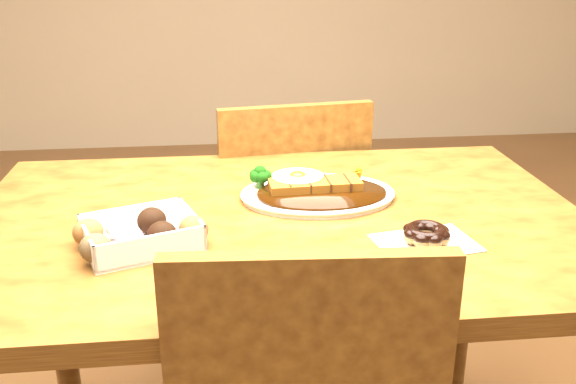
{
  "coord_description": "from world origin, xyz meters",
  "views": [
    {
      "loc": [
        -0.11,
        -1.15,
        1.24
      ],
      "look_at": [
        0.01,
        -0.03,
        0.81
      ],
      "focal_mm": 40.0,
      "sensor_mm": 36.0,
      "label": 1
    }
  ],
  "objects": [
    {
      "name": "table",
      "position": [
        0.0,
        0.0,
        0.65
      ],
      "size": [
        1.2,
        0.8,
        0.75
      ],
      "color": "#4A260E",
      "rests_on": "ground"
    },
    {
      "name": "chair_far",
      "position": [
        0.07,
        0.54,
        0.48
      ],
      "size": [
        0.47,
        0.47,
        0.87
      ],
      "rotation": [
        0.0,
        0.0,
        3.28
      ],
      "color": "#4A260E",
      "rests_on": "ground"
    },
    {
      "name": "katsu_curry_plate",
      "position": [
        0.08,
        0.08,
        0.77
      ],
      "size": [
        0.32,
        0.23,
        0.06
      ],
      "rotation": [
        0.0,
        0.0,
        -0.02
      ],
      "color": "white",
      "rests_on": "table"
    },
    {
      "name": "donut_box",
      "position": [
        -0.26,
        -0.11,
        0.78
      ],
      "size": [
        0.23,
        0.2,
        0.05
      ],
      "rotation": [
        0.0,
        0.0,
        0.35
      ],
      "color": "white",
      "rests_on": "table"
    },
    {
      "name": "pon_de_ring",
      "position": [
        0.24,
        -0.15,
        0.77
      ],
      "size": [
        0.19,
        0.15,
        0.03
      ],
      "rotation": [
        0.0,
        0.0,
        0.18
      ],
      "color": "silver",
      "rests_on": "table"
    }
  ]
}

